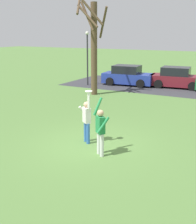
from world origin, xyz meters
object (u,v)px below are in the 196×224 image
(person_catcher, at_px, (87,119))
(lamppost_by_lot, at_px, (87,53))
(bare_tree_tall, at_px, (93,44))
(frisbee_disc, at_px, (89,91))
(parked_car_blue, at_px, (128,76))
(person_defender, at_px, (100,129))
(parked_car_maroon, at_px, (177,78))

(person_catcher, bearing_deg, lamppost_by_lot, 158.53)
(person_catcher, distance_m, bare_tree_tall, 9.46)
(bare_tree_tall, bearing_deg, frisbee_disc, -61.91)
(parked_car_blue, relative_size, bare_tree_tall, 0.63)
(person_defender, bearing_deg, frisbee_disc, -0.00)
(parked_car_blue, relative_size, parked_car_maroon, 1.00)
(frisbee_disc, bearing_deg, parked_car_blue, 106.30)
(frisbee_disc, xyz_separation_m, bare_tree_tall, (-4.40, 8.23, 1.36))
(parked_car_blue, xyz_separation_m, parked_car_maroon, (3.82, 0.72, 0.00))
(parked_car_maroon, distance_m, bare_tree_tall, 7.52)
(person_defender, relative_size, parked_car_maroon, 0.48)
(person_defender, height_order, bare_tree_tall, bare_tree_tall)
(frisbee_disc, relative_size, bare_tree_tall, 0.04)
(frisbee_disc, xyz_separation_m, lamppost_by_lot, (-6.66, 11.31, 0.49))
(person_catcher, relative_size, person_defender, 1.02)
(lamppost_by_lot, bearing_deg, frisbee_disc, -59.51)
(frisbee_disc, height_order, bare_tree_tall, bare_tree_tall)
(person_catcher, xyz_separation_m, parked_car_blue, (-3.61, 12.81, -0.25))
(parked_car_maroon, bearing_deg, parked_car_blue, -174.15)
(person_catcher, height_order, lamppost_by_lot, lamppost_by_lot)
(person_defender, relative_size, bare_tree_tall, 0.30)
(person_defender, height_order, lamppost_by_lot, lamppost_by_lot)
(person_defender, bearing_deg, person_catcher, -0.00)
(frisbee_disc, distance_m, lamppost_by_lot, 13.13)
(person_catcher, distance_m, frisbee_disc, 1.13)
(lamppost_by_lot, bearing_deg, bare_tree_tall, -53.64)
(person_catcher, distance_m, person_defender, 1.31)
(frisbee_disc, bearing_deg, bare_tree_tall, 118.09)
(person_catcher, height_order, person_defender, person_catcher)
(parked_car_blue, bearing_deg, bare_tree_tall, -102.18)
(person_defender, height_order, parked_car_maroon, person_defender)
(parked_car_blue, distance_m, parked_car_maroon, 3.88)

